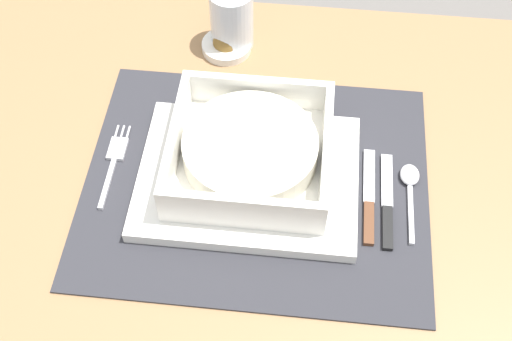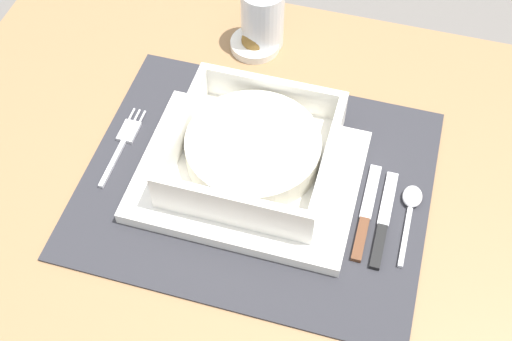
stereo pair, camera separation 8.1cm
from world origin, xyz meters
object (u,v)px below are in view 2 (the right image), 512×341
at_px(spoon, 411,205).
at_px(drinking_glass, 262,20).
at_px(condiment_saucer, 255,42).
at_px(dining_table, 263,232).
at_px(porridge_bowl, 253,151).
at_px(fork, 124,140).
at_px(butter_knife, 383,225).
at_px(bread_knife, 365,217).

xyz_separation_m(spoon, drinking_glass, (-0.25, 0.23, 0.03)).
bearing_deg(condiment_saucer, dining_table, -71.49).
height_order(spoon, condiment_saucer, condiment_saucer).
distance_m(porridge_bowl, fork, 0.18).
relative_size(fork, butter_knife, 0.95).
relative_size(bread_knife, drinking_glass, 1.53).
height_order(drinking_glass, condiment_saucer, drinking_glass).
xyz_separation_m(dining_table, porridge_bowl, (-0.02, 0.02, 0.16)).
bearing_deg(drinking_glass, condiment_saucer, -115.13).
relative_size(fork, bread_knife, 0.94).
relative_size(dining_table, drinking_glass, 10.13).
bearing_deg(fork, bread_knife, -10.08).
distance_m(bread_knife, drinking_glass, 0.33).
relative_size(porridge_bowl, condiment_saucer, 2.69).
bearing_deg(butter_knife, spoon, 51.67).
bearing_deg(bread_knife, fork, 174.39).
bearing_deg(butter_knife, condiment_saucer, 131.19).
distance_m(porridge_bowl, drinking_glass, 0.24).
bearing_deg(porridge_bowl, drinking_glass, 102.69).
xyz_separation_m(bread_knife, condiment_saucer, (-0.21, 0.25, 0.00)).
distance_m(porridge_bowl, butter_knife, 0.18).
bearing_deg(bread_knife, drinking_glass, 127.17).
xyz_separation_m(dining_table, bread_knife, (0.13, -0.02, 0.12)).
relative_size(butter_knife, drinking_glass, 1.51).
xyz_separation_m(spoon, bread_knife, (-0.05, -0.03, -0.00)).
bearing_deg(bread_knife, butter_knife, -12.09).
bearing_deg(dining_table, porridge_bowl, 139.19).
height_order(spoon, drinking_glass, drinking_glass).
height_order(fork, condiment_saucer, condiment_saucer).
bearing_deg(condiment_saucer, spoon, -40.33).
xyz_separation_m(fork, spoon, (0.37, -0.00, 0.00)).
relative_size(porridge_bowl, drinking_glass, 2.10).
relative_size(butter_knife, condiment_saucer, 1.93).
distance_m(dining_table, condiment_saucer, 0.28).
relative_size(spoon, butter_knife, 0.82).
height_order(fork, butter_knife, butter_knife).
xyz_separation_m(spoon, condiment_saucer, (-0.26, 0.22, 0.00)).
bearing_deg(porridge_bowl, condiment_saucer, 105.26).
bearing_deg(spoon, porridge_bowl, 175.74).
bearing_deg(butter_knife, porridge_bowl, 166.39).
relative_size(porridge_bowl, fork, 1.47).
bearing_deg(bread_knife, dining_table, 172.26).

